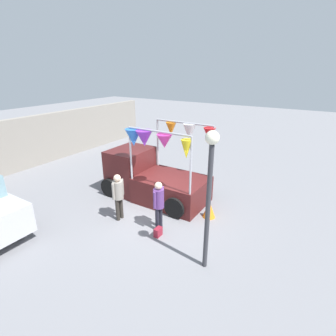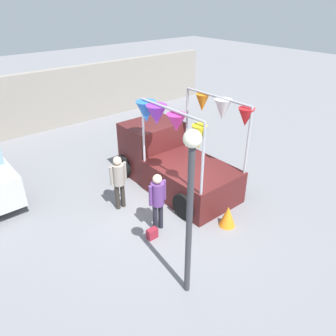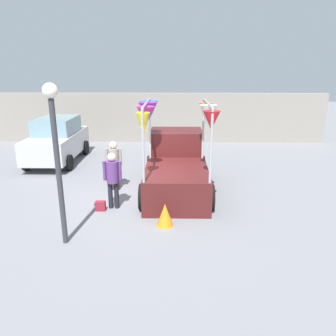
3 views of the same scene
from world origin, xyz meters
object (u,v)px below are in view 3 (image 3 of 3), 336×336
(person_vendor, at_px, (114,161))
(handbag, at_px, (100,206))
(person_customer, at_px, (112,175))
(folded_kite_bundle_tangerine, at_px, (165,215))
(vendor_truck, at_px, (176,163))
(street_lamp, at_px, (55,142))
(parked_car, at_px, (57,140))

(person_vendor, xyz_separation_m, handbag, (-0.13, -1.67, -0.85))
(person_customer, distance_m, handbag, 0.94)
(handbag, distance_m, folded_kite_bundle_tangerine, 2.07)
(handbag, bearing_deg, person_customer, 29.74)
(vendor_truck, distance_m, person_vendor, 2.03)
(vendor_truck, height_order, street_lamp, street_lamp)
(person_vendor, bearing_deg, street_lamp, -99.28)
(person_customer, height_order, person_vendor, same)
(vendor_truck, xyz_separation_m, handbag, (-2.14, -1.83, -0.77))
(street_lamp, bearing_deg, person_customer, 68.22)
(person_customer, height_order, folded_kite_bundle_tangerine, person_customer)
(parked_car, relative_size, person_vendor, 2.43)
(vendor_truck, distance_m, person_customer, 2.42)
(street_lamp, relative_size, folded_kite_bundle_tangerine, 6.05)
(person_customer, bearing_deg, street_lamp, -111.78)
(person_customer, bearing_deg, parked_car, 123.92)
(vendor_truck, relative_size, handbag, 14.55)
(person_customer, bearing_deg, folded_kite_bundle_tangerine, -35.53)
(person_customer, xyz_separation_m, folded_kite_bundle_tangerine, (1.51, -1.08, -0.69))
(person_vendor, bearing_deg, vendor_truck, 4.34)
(person_customer, height_order, handbag, person_customer)
(handbag, bearing_deg, parked_car, 119.95)
(vendor_truck, bearing_deg, person_vendor, -175.66)
(handbag, bearing_deg, person_vendor, 85.72)
(vendor_truck, height_order, handbag, vendor_truck)
(vendor_truck, bearing_deg, parked_car, 147.58)
(parked_car, relative_size, folded_kite_bundle_tangerine, 6.67)
(handbag, bearing_deg, street_lamp, -103.88)
(vendor_truck, bearing_deg, folded_kite_bundle_tangerine, -95.91)
(street_lamp, bearing_deg, handbag, 76.12)
(vendor_truck, height_order, folded_kite_bundle_tangerine, vendor_truck)
(parked_car, distance_m, person_vendor, 4.52)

